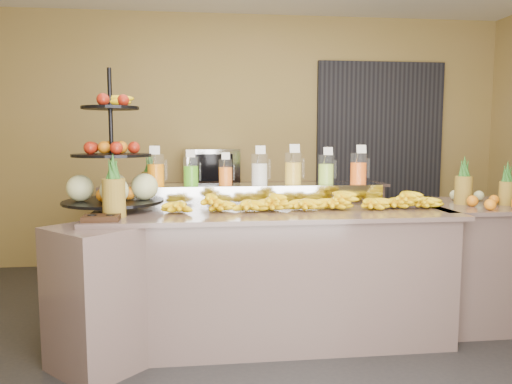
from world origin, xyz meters
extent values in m
plane|color=black|center=(0.00, 0.00, 0.00)|extent=(6.00, 6.00, 0.00)
cube|color=olive|center=(0.00, 2.51, 1.40)|extent=(6.00, 0.02, 2.80)
cube|color=black|center=(1.60, 2.46, 1.20)|extent=(1.50, 0.06, 2.20)
cube|color=gray|center=(0.00, 0.30, 0.45)|extent=(2.40, 0.90, 0.90)
cube|color=gray|center=(0.00, 0.30, 0.92)|extent=(2.50, 1.00, 0.03)
cube|color=gray|center=(-1.15, -0.10, 0.45)|extent=(0.71, 0.71, 0.90)
cube|color=gray|center=(1.70, 0.40, 0.45)|extent=(1.00, 0.80, 0.90)
cube|color=gray|center=(1.70, 0.40, 0.92)|extent=(1.08, 0.88, 0.03)
cube|color=gray|center=(0.00, 2.25, 0.45)|extent=(3.00, 0.50, 0.90)
cube|color=gray|center=(0.00, 2.25, 0.92)|extent=(3.10, 0.55, 0.03)
cube|color=gray|center=(-0.06, 0.58, 1.01)|extent=(1.85, 0.30, 0.15)
cylinder|color=silver|center=(-0.84, 0.58, 1.20)|extent=(0.13, 0.13, 0.23)
cylinder|color=orange|center=(-0.84, 0.58, 1.16)|extent=(0.12, 0.12, 0.16)
cylinder|color=gray|center=(-0.85, 0.59, 1.25)|extent=(0.01, 0.01, 0.28)
cube|color=white|center=(-0.84, 0.52, 1.35)|extent=(0.07, 0.02, 0.06)
cylinder|color=silver|center=(-0.58, 0.58, 1.19)|extent=(0.12, 0.12, 0.21)
cylinder|color=#46A713|center=(-0.58, 0.58, 1.15)|extent=(0.11, 0.11, 0.14)
cylinder|color=gray|center=(-0.59, 0.59, 1.23)|extent=(0.01, 0.01, 0.25)
cube|color=white|center=(-0.58, 0.53, 1.32)|extent=(0.07, 0.02, 0.06)
cylinder|color=silver|center=(-0.32, 0.58, 1.18)|extent=(0.11, 0.11, 0.19)
cylinder|color=orange|center=(-0.32, 0.58, 1.15)|extent=(0.10, 0.10, 0.13)
cylinder|color=gray|center=(-0.33, 0.59, 1.22)|extent=(0.01, 0.01, 0.23)
cube|color=white|center=(-0.32, 0.53, 1.30)|extent=(0.06, 0.02, 0.05)
cylinder|color=silver|center=(-0.06, 0.58, 1.20)|extent=(0.13, 0.13, 0.23)
cylinder|color=silver|center=(-0.06, 0.58, 1.16)|extent=(0.12, 0.12, 0.16)
cylinder|color=gray|center=(-0.07, 0.59, 1.25)|extent=(0.01, 0.01, 0.28)
cube|color=white|center=(-0.06, 0.52, 1.35)|extent=(0.07, 0.02, 0.06)
cylinder|color=silver|center=(0.20, 0.58, 1.20)|extent=(0.13, 0.13, 0.24)
cylinder|color=gold|center=(0.20, 0.58, 1.16)|extent=(0.12, 0.12, 0.17)
cylinder|color=gray|center=(0.19, 0.59, 1.26)|extent=(0.01, 0.01, 0.29)
cube|color=white|center=(0.20, 0.52, 1.36)|extent=(0.08, 0.02, 0.07)
cylinder|color=silver|center=(0.46, 0.58, 1.19)|extent=(0.12, 0.12, 0.22)
cylinder|color=#9ED141|center=(0.46, 0.58, 1.16)|extent=(0.11, 0.11, 0.15)
cylinder|color=gray|center=(0.45, 0.59, 1.24)|extent=(0.01, 0.01, 0.26)
cube|color=white|center=(0.46, 0.52, 1.33)|extent=(0.07, 0.02, 0.06)
cylinder|color=silver|center=(0.72, 0.58, 1.20)|extent=(0.13, 0.13, 0.24)
cylinder|color=#FF5E0D|center=(0.72, 0.58, 1.16)|extent=(0.12, 0.12, 0.16)
cylinder|color=gray|center=(0.71, 0.59, 1.25)|extent=(0.01, 0.01, 0.28)
cube|color=white|center=(0.72, 0.52, 1.35)|extent=(0.08, 0.02, 0.06)
ellipsoid|color=yellow|center=(-0.64, 0.27, 0.98)|extent=(0.24, 0.18, 0.10)
ellipsoid|color=yellow|center=(-0.42, 0.27, 0.98)|extent=(0.24, 0.18, 0.10)
ellipsoid|color=yellow|center=(-0.20, 0.27, 0.98)|extent=(0.24, 0.18, 0.10)
ellipsoid|color=yellow|center=(0.03, 0.27, 0.98)|extent=(0.24, 0.18, 0.10)
ellipsoid|color=yellow|center=(0.25, 0.27, 0.98)|extent=(0.24, 0.18, 0.10)
ellipsoid|color=yellow|center=(0.47, 0.27, 0.98)|extent=(0.24, 0.18, 0.10)
ellipsoid|color=yellow|center=(0.69, 0.27, 0.98)|extent=(0.24, 0.18, 0.10)
ellipsoid|color=yellow|center=(0.91, 0.27, 0.98)|extent=(0.24, 0.18, 0.10)
ellipsoid|color=yellow|center=(1.13, 0.27, 0.98)|extent=(0.24, 0.18, 0.10)
ellipsoid|color=yellow|center=(-0.46, 0.27, 1.05)|extent=(0.20, 0.16, 0.09)
ellipsoid|color=yellow|center=(0.01, 0.27, 1.05)|extent=(0.20, 0.16, 0.09)
ellipsoid|color=yellow|center=(0.48, 0.27, 1.05)|extent=(0.20, 0.16, 0.09)
ellipsoid|color=yellow|center=(0.95, 0.27, 1.05)|extent=(0.20, 0.16, 0.09)
cylinder|color=black|center=(-1.12, 0.41, 1.42)|extent=(0.03, 0.03, 0.99)
cylinder|color=black|center=(-1.12, 0.41, 0.98)|extent=(0.75, 0.75, 0.02)
cylinder|color=black|center=(-1.12, 0.41, 1.31)|extent=(0.59, 0.59, 0.02)
cylinder|color=black|center=(-1.12, 0.41, 1.64)|extent=(0.42, 0.42, 0.02)
sphere|color=beige|center=(-0.90, 0.41, 1.09)|extent=(0.19, 0.19, 0.19)
sphere|color=maroon|center=(-0.97, 0.41, 1.37)|extent=(0.09, 0.09, 0.09)
sphere|color=orange|center=(-1.23, 0.41, 1.04)|extent=(0.10, 0.10, 0.10)
cube|color=black|center=(-1.12, -0.07, 0.95)|extent=(0.23, 0.17, 0.03)
cylinder|color=brown|center=(-1.06, 0.06, 1.05)|extent=(0.15, 0.15, 0.25)
cone|color=#224D19|center=(-1.06, 0.06, 1.26)|extent=(0.07, 0.07, 0.16)
cylinder|color=brown|center=(-0.89, 0.76, 1.05)|extent=(0.13, 0.13, 0.24)
cone|color=#224D19|center=(-0.89, 0.76, 1.25)|extent=(0.07, 0.07, 0.16)
cylinder|color=brown|center=(1.49, 0.39, 1.04)|extent=(0.12, 0.12, 0.21)
cylinder|color=brown|center=(1.79, 0.30, 1.02)|extent=(0.11, 0.11, 0.18)
ellipsoid|color=orange|center=(1.63, 0.17, 0.97)|extent=(0.32, 0.21, 0.08)
cube|color=gray|center=(-0.38, 2.25, 1.12)|extent=(0.62, 0.47, 0.38)
camera|label=1|loc=(-0.53, -3.19, 1.45)|focal=35.00mm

